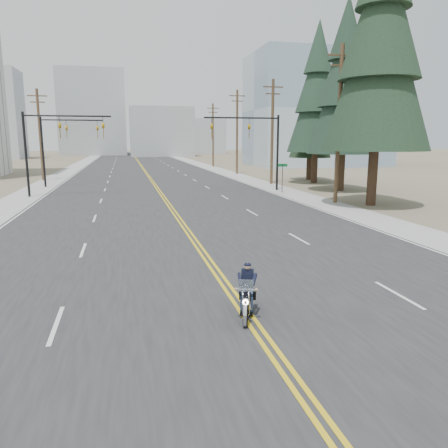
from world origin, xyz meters
The scene contains 23 objects.
ground_plane centered at (0.00, 0.00, 0.00)m, with size 400.00×400.00×0.00m, color #776D56.
road centered at (0.00, 70.00, 0.01)m, with size 20.00×200.00×0.01m, color #303033.
sidewalk_left centered at (-11.50, 70.00, 0.01)m, with size 3.00×200.00×0.01m, color #A5A5A0.
sidewalk_right centered at (11.50, 70.00, 0.01)m, with size 3.00×200.00×0.01m, color #A5A5A0.
traffic_mast_left centered at (-8.98, 32.00, 4.94)m, with size 7.10×0.26×7.00m.
traffic_mast_right centered at (8.98, 32.00, 4.94)m, with size 7.10×0.26×7.00m.
traffic_mast_far centered at (-9.31, 40.00, 4.87)m, with size 6.10×0.26×7.00m.
street_sign centered at (10.80, 30.00, 1.80)m, with size 0.90×0.06×2.62m.
utility_pole_b centered at (12.50, 23.00, 5.98)m, with size 2.20×0.30×11.50m.
utility_pole_c centered at (12.50, 38.00, 5.73)m, with size 2.20×0.30×11.00m.
utility_pole_d centered at (12.50, 53.00, 5.98)m, with size 2.20×0.30×11.50m.
utility_pole_e centered at (12.50, 70.00, 5.73)m, with size 2.20×0.30×11.00m.
utility_pole_left centered at (-12.50, 48.00, 5.48)m, with size 2.20×0.30×10.50m.
glass_building centered at (32.00, 70.00, 10.00)m, with size 24.00×16.00×20.00m, color #9EB5CC.
haze_bldg_b centered at (8.00, 125.00, 7.00)m, with size 18.00×14.00×14.00m, color #ADB2B7.
haze_bldg_c centered at (40.00, 110.00, 9.00)m, with size 16.00×12.00×18.00m, color #B7BCC6.
haze_bldg_d centered at (-12.00, 140.00, 13.00)m, with size 20.00×15.00×26.00m, color #ADB2B7.
haze_bldg_e centered at (25.00, 150.00, 6.00)m, with size 14.00×14.00×12.00m, color #B7BCC6.
motorcyclist centered at (-0.01, 3.52, 0.72)m, with size 0.79×1.84×1.44m, color black, non-canonical shape.
conifer_near centered at (14.52, 21.37, 11.43)m, with size 7.52×7.52×19.90m.
conifer_mid centered at (16.86, 30.62, 9.95)m, with size 6.50×6.50×17.35m.
conifer_tall centered at (17.51, 37.99, 9.88)m, with size 6.19×6.19×17.21m.
conifer_far centered at (18.72, 42.10, 7.65)m, with size 4.98×4.98×13.33m.
Camera 1 is at (-3.11, -7.30, 4.73)m, focal length 35.00 mm.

